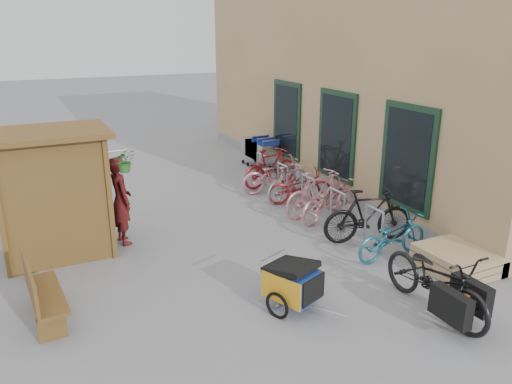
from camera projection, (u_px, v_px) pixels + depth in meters
name	position (u px, v px, depth m)	size (l,w,h in m)	color
ground	(268.00, 273.00, 8.84)	(80.00, 80.00, 0.00)	gray
building	(397.00, 52.00, 14.31)	(6.07, 13.00, 7.00)	tan
kiosk	(47.00, 177.00, 9.08)	(2.49, 1.65, 2.40)	brown
bike_rack	(308.00, 190.00, 11.69)	(0.05, 5.35, 0.86)	#A5A8AD
pallet_stack	(455.00, 261.00, 8.84)	(1.00, 1.20, 0.40)	tan
bench	(41.00, 292.00, 7.27)	(0.53, 1.47, 0.92)	brown
shopping_carts	(259.00, 149.00, 15.32)	(0.58, 1.60, 1.04)	silver
child_trailer	(293.00, 282.00, 7.61)	(0.91, 1.38, 0.81)	#1C3B9B
cargo_bike	(437.00, 281.00, 7.46)	(0.74, 2.07, 1.08)	black
person_kiosk	(121.00, 201.00, 9.84)	(0.65, 0.43, 1.78)	maroon
bike_0	(392.00, 236.00, 9.31)	(0.57, 1.64, 0.86)	#206883
bike_1	(368.00, 216.00, 9.98)	(0.53, 1.86, 1.12)	black
bike_2	(329.00, 200.00, 11.18)	(0.61, 1.76, 0.93)	#C8818F
bike_3	(318.00, 193.00, 11.39)	(0.51, 1.81, 1.09)	#C8818F
bike_4	(300.00, 187.00, 12.25)	(0.57, 1.62, 0.85)	maroon
bike_5	(289.00, 183.00, 12.46)	(0.43, 1.52, 0.91)	#A0A0A4
bike_6	(276.00, 175.00, 13.04)	(0.63, 1.81, 0.95)	#C8818F
bike_7	(270.00, 168.00, 13.55)	(0.50, 1.76, 1.06)	maroon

